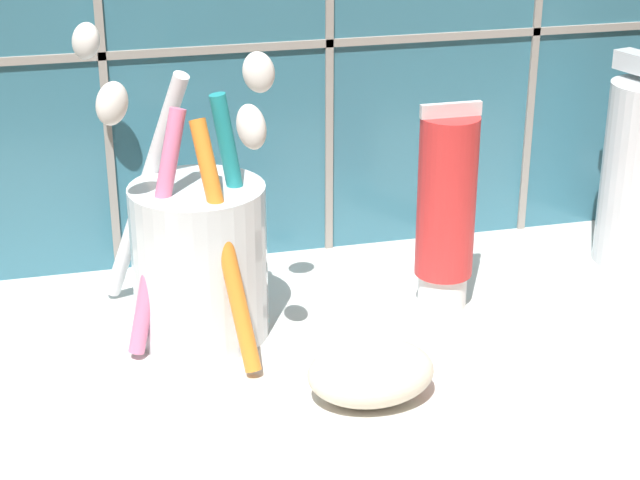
% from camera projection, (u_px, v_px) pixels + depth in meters
% --- Properties ---
extents(sink_counter, '(0.56, 0.30, 0.02)m').
position_uv_depth(sink_counter, '(370.00, 367.00, 0.59)').
color(sink_counter, silver).
rests_on(sink_counter, ground).
extents(toothbrush_cup, '(0.11, 0.15, 0.17)m').
position_uv_depth(toothbrush_cup, '(198.00, 253.00, 0.59)').
color(toothbrush_cup, silver).
rests_on(toothbrush_cup, sink_counter).
extents(toothpaste_tube, '(0.04, 0.03, 0.13)m').
position_uv_depth(toothpaste_tube, '(446.00, 209.00, 0.62)').
color(toothpaste_tube, white).
rests_on(toothpaste_tube, sink_counter).
extents(soap_bar, '(0.07, 0.05, 0.03)m').
position_uv_depth(soap_bar, '(371.00, 372.00, 0.54)').
color(soap_bar, silver).
rests_on(soap_bar, sink_counter).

